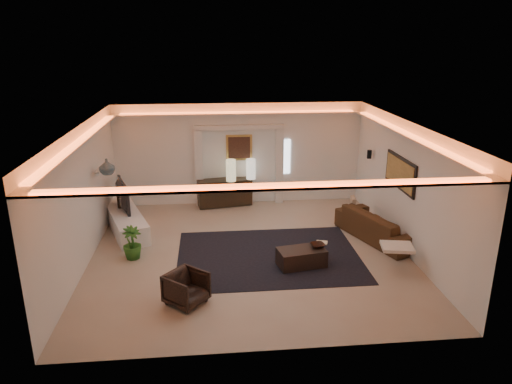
{
  "coord_description": "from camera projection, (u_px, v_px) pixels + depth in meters",
  "views": [
    {
      "loc": [
        -0.81,
        -9.65,
        4.62
      ],
      "look_at": [
        0.2,
        0.6,
        1.25
      ],
      "focal_mm": 33.14,
      "sensor_mm": 36.0,
      "label": 1
    }
  ],
  "objects": [
    {
      "name": "wall_niche",
      "position": [
        99.0,
        170.0,
        11.13
      ],
      "size": [
        0.1,
        0.55,
        0.04
      ],
      "primitive_type": "cube",
      "color": "silver",
      "rests_on": "wall_left"
    },
    {
      "name": "wall_sconce",
      "position": [
        369.0,
        154.0,
        12.51
      ],
      "size": [
        0.12,
        0.12,
        0.22
      ],
      "primitive_type": "cylinder",
      "color": "black",
      "rests_on": "wall_right"
    },
    {
      "name": "wall_left",
      "position": [
        83.0,
        197.0,
        9.86
      ],
      "size": [
        0.0,
        7.0,
        7.0
      ],
      "primitive_type": "plane",
      "rotation": [
        1.57,
        0.0,
        1.57
      ],
      "color": "white",
      "rests_on": "ground"
    },
    {
      "name": "figurine",
      "position": [
        120.0,
        202.0,
        12.02
      ],
      "size": [
        0.16,
        0.16,
        0.37
      ],
      "primitive_type": "cylinder",
      "rotation": [
        0.0,
        0.0,
        -0.2
      ],
      "color": "black",
      "rests_on": "media_ledge"
    },
    {
      "name": "tv",
      "position": [
        119.0,
        197.0,
        11.86
      ],
      "size": [
        1.25,
        0.57,
        0.73
      ],
      "primitive_type": "imported",
      "rotation": [
        0.0,
        0.0,
        1.9
      ],
      "color": "black",
      "rests_on": "media_ledge"
    },
    {
      "name": "lamp_left",
      "position": [
        231.0,
        170.0,
        13.2
      ],
      "size": [
        0.34,
        0.34,
        0.61
      ],
      "primitive_type": "cylinder",
      "rotation": [
        0.0,
        0.0,
        0.27
      ],
      "color": "beige",
      "rests_on": "console"
    },
    {
      "name": "alcove_header",
      "position": [
        239.0,
        127.0,
        13.15
      ],
      "size": [
        2.52,
        0.2,
        0.12
      ],
      "primitive_type": "cube",
      "color": "silver",
      "rests_on": "wall_back"
    },
    {
      "name": "sofa",
      "position": [
        379.0,
        225.0,
        11.31
      ],
      "size": [
        2.48,
        1.68,
        0.68
      ],
      "primitive_type": "imported",
      "rotation": [
        0.0,
        0.0,
        1.94
      ],
      "color": "#312115",
      "rests_on": "ground"
    },
    {
      "name": "coffee_table",
      "position": [
        301.0,
        257.0,
        9.98
      ],
      "size": [
        1.07,
        0.71,
        0.37
      ],
      "primitive_type": "cube",
      "rotation": [
        0.0,
        0.0,
        0.18
      ],
      "color": "#2B231B",
      "rests_on": "ground"
    },
    {
      "name": "throw_blanket",
      "position": [
        397.0,
        247.0,
        9.65
      ],
      "size": [
        0.72,
        0.62,
        0.07
      ],
      "primitive_type": "cube",
      "rotation": [
        0.0,
        0.0,
        -0.19
      ],
      "color": "white",
      "rests_on": "sofa"
    },
    {
      "name": "floor",
      "position": [
        250.0,
        253.0,
        10.64
      ],
      "size": [
        7.0,
        7.0,
        0.0
      ],
      "primitive_type": "plane",
      "color": "#B4A690",
      "rests_on": "ground"
    },
    {
      "name": "wall_right",
      "position": [
        406.0,
        187.0,
        10.51
      ],
      "size": [
        0.0,
        7.0,
        7.0
      ],
      "primitive_type": "plane",
      "rotation": [
        1.57,
        0.0,
        -1.57
      ],
      "color": "white",
      "rests_on": "ground"
    },
    {
      "name": "daylight_slit",
      "position": [
        286.0,
        157.0,
        13.64
      ],
      "size": [
        0.25,
        0.03,
        1.0
      ],
      "primitive_type": "cube",
      "color": "white",
      "rests_on": "wall_back"
    },
    {
      "name": "armchair",
      "position": [
        186.0,
        288.0,
        8.54
      ],
      "size": [
        0.93,
        0.92,
        0.61
      ],
      "primitive_type": "imported",
      "rotation": [
        0.0,
        0.0,
        0.86
      ],
      "color": "black",
      "rests_on": "ground"
    },
    {
      "name": "ginger_jar",
      "position": [
        107.0,
        167.0,
        10.64
      ],
      "size": [
        0.47,
        0.47,
        0.37
      ],
      "primitive_type": "imported",
      "rotation": [
        0.0,
        0.0,
        -0.44
      ],
      "color": "#48667D",
      "rests_on": "wall_niche"
    },
    {
      "name": "cove_soffit",
      "position": [
        249.0,
        139.0,
        9.82
      ],
      "size": [
        7.0,
        7.0,
        0.04
      ],
      "primitive_type": "cube",
      "color": "silver",
      "rests_on": "ceiling"
    },
    {
      "name": "console",
      "position": [
        225.0,
        192.0,
        13.55
      ],
      "size": [
        1.58,
        0.73,
        0.76
      ],
      "primitive_type": "cube",
      "rotation": [
        0.0,
        0.0,
        0.18
      ],
      "color": "black",
      "rests_on": "ground"
    },
    {
      "name": "bowl",
      "position": [
        317.0,
        244.0,
        10.02
      ],
      "size": [
        0.35,
        0.35,
        0.07
      ],
      "primitive_type": "imported",
      "rotation": [
        0.0,
        0.0,
        0.16
      ],
      "color": "black",
      "rests_on": "coffee_table"
    },
    {
      "name": "art_panel_gold",
      "position": [
        399.0,
        173.0,
        10.71
      ],
      "size": [
        0.02,
        1.5,
        0.62
      ],
      "primitive_type": "cube",
      "color": "tan",
      "rests_on": "wall_right"
    },
    {
      "name": "ceiling",
      "position": [
        249.0,
        125.0,
        9.74
      ],
      "size": [
        7.0,
        7.0,
        0.0
      ],
      "primitive_type": "plane",
      "rotation": [
        3.14,
        0.0,
        0.0
      ],
      "color": "white",
      "rests_on": "ground"
    },
    {
      "name": "magazine",
      "position": [
        322.0,
        242.0,
        10.21
      ],
      "size": [
        0.28,
        0.24,
        0.03
      ],
      "primitive_type": "cube",
      "rotation": [
        0.0,
        0.0,
        -0.3
      ],
      "color": "beige",
      "rests_on": "coffee_table"
    },
    {
      "name": "media_ledge",
      "position": [
        125.0,
        220.0,
        11.95
      ],
      "size": [
        1.57,
        2.81,
        0.51
      ],
      "primitive_type": "cube",
      "rotation": [
        0.0,
        0.0,
        0.35
      ],
      "color": "white",
      "rests_on": "ground"
    },
    {
      "name": "pilaster_right",
      "position": [
        279.0,
        166.0,
        13.62
      ],
      "size": [
        0.22,
        0.2,
        2.2
      ],
      "primitive_type": "cube",
      "color": "silver",
      "rests_on": "ground"
    },
    {
      "name": "throw_pillow",
      "position": [
        353.0,
        204.0,
        12.15
      ],
      "size": [
        0.15,
        0.35,
        0.34
      ],
      "primitive_type": "cube",
      "rotation": [
        0.0,
        0.0,
        -0.14
      ],
      "color": "tan",
      "rests_on": "sofa"
    },
    {
      "name": "wall_back",
      "position": [
        239.0,
        154.0,
        13.5
      ],
      "size": [
        7.0,
        0.0,
        7.0
      ],
      "primitive_type": "plane",
      "rotation": [
        1.57,
        0.0,
        0.0
      ],
      "color": "white",
      "rests_on": "ground"
    },
    {
      "name": "lamp_right",
      "position": [
        251.0,
        168.0,
        13.4
      ],
      "size": [
        0.3,
        0.3,
        0.58
      ],
      "primitive_type": "cylinder",
      "rotation": [
        0.0,
        0.0,
        -0.16
      ],
      "color": "silver",
      "rests_on": "console"
    },
    {
      "name": "plant",
      "position": [
        132.0,
        243.0,
        10.28
      ],
      "size": [
        0.57,
        0.57,
        0.73
      ],
      "primitive_type": "imported",
      "rotation": [
        0.0,
        0.0,
        0.67
      ],
      "color": "#2B631D",
      "rests_on": "ground"
    },
    {
      "name": "painting_frame",
      "position": [
        239.0,
        148.0,
        13.41
      ],
      "size": [
        0.74,
        0.04,
        0.74
      ],
      "primitive_type": "cube",
      "color": "tan",
      "rests_on": "wall_back"
    },
    {
      "name": "pilaster_left",
      "position": [
        199.0,
        168.0,
        13.4
      ],
      "size": [
        0.22,
        0.2,
        2.2
      ],
      "primitive_type": "cube",
      "color": "silver",
      "rests_on": "ground"
    },
    {
      "name": "art_panel_frame",
      "position": [
        400.0,
        173.0,
        10.72
      ],
      "size": [
        0.04,
        1.64,
        0.74
      ],
      "primitive_type": "cube",
      "color": "black",
      "rests_on": "wall_right"
    },
    {
      "name": "painting_canvas",
      "position": [
        239.0,
        148.0,
        13.38
      ],
      "size": [
        0.62,
        0.02,
        0.62
      ],
      "primitive_type": "cube",
      "color": "#4C2D1E",
      "rests_on": "wall_back"
    },
    {
      "name": "area_rug",
      "position": [
        268.0,
        256.0,
        10.48
      ],
      "size": [
        4.0,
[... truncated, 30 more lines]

